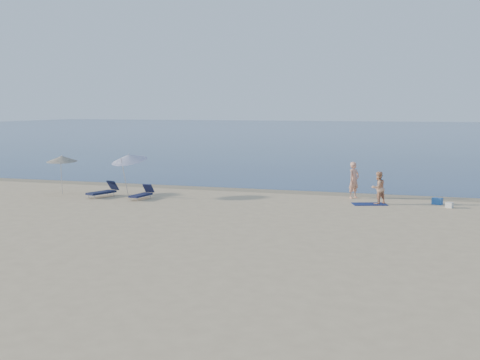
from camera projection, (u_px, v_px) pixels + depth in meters
name	position (u px, v px, depth m)	size (l,w,h in m)	color
ground	(150.00, 298.00, 15.03)	(160.00, 160.00, 0.00)	tan
sea	(392.00, 132.00, 109.71)	(240.00, 160.00, 0.01)	#0C264C
wet_sand_strip	(304.00, 192.00, 33.40)	(240.00, 1.60, 0.00)	#847254
person_left	(354.00, 180.00, 31.24)	(0.69, 0.45, 1.89)	tan
person_right	(378.00, 188.00, 29.36)	(0.78, 0.61, 1.60)	tan
beach_towel	(369.00, 204.00, 29.37)	(1.63, 0.91, 0.03)	#0E1948
white_bag	(449.00, 205.00, 28.33)	(0.31, 0.26, 0.26)	silver
blue_cooler	(437.00, 201.00, 29.34)	(0.46, 0.33, 0.33)	#2059B0
umbrella_near	(129.00, 158.00, 31.55)	(2.35, 2.37, 2.47)	silver
umbrella_far	(62.00, 159.00, 32.58)	(1.94, 1.95, 2.19)	silver
lounger_left	(103.00, 191.00, 31.80)	(1.14, 1.91, 0.80)	#131935
lounger_right	(142.00, 194.00, 31.05)	(0.74, 1.68, 0.72)	#161B3D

